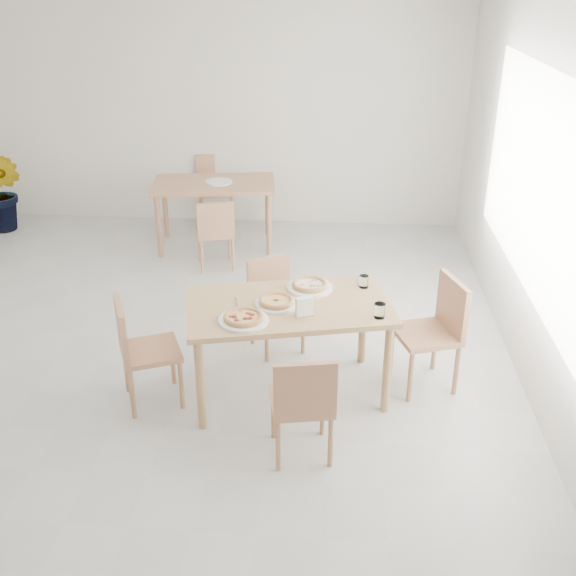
# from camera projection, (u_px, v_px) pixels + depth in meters

# --- Properties ---
(room) EXTENTS (7.28, 7.00, 7.00)m
(room) POSITION_uv_depth(u_px,v_px,m) (538.00, 184.00, 4.91)
(room) COLOR beige
(room) RESTS_ON ground
(main_table) EXTENTS (1.61, 1.14, 0.75)m
(main_table) POSITION_uv_depth(u_px,v_px,m) (288.00, 315.00, 4.86)
(main_table) COLOR tan
(main_table) RESTS_ON ground
(chair_south) EXTENTS (0.46, 0.46, 0.79)m
(chair_south) POSITION_uv_depth(u_px,v_px,m) (303.00, 400.00, 4.25)
(chair_south) COLOR tan
(chair_south) RESTS_ON ground
(chair_north) EXTENTS (0.51, 0.51, 0.77)m
(chair_north) POSITION_uv_depth(u_px,v_px,m) (274.00, 298.00, 5.60)
(chair_north) COLOR tan
(chair_north) RESTS_ON ground
(chair_west) EXTENTS (0.54, 0.54, 0.83)m
(chair_west) POSITION_uv_depth(u_px,v_px,m) (139.00, 346.00, 4.82)
(chair_west) COLOR tan
(chair_west) RESTS_ON ground
(chair_east) EXTENTS (0.55, 0.55, 0.87)m
(chair_east) POSITION_uv_depth(u_px,v_px,m) (437.00, 326.00, 5.03)
(chair_east) COLOR tan
(chair_east) RESTS_ON ground
(plate_margherita) EXTENTS (0.30, 0.30, 0.02)m
(plate_margherita) POSITION_uv_depth(u_px,v_px,m) (276.00, 304.00, 4.80)
(plate_margherita) COLOR white
(plate_margherita) RESTS_ON main_table
(plate_mushroom) EXTENTS (0.34, 0.34, 0.02)m
(plate_mushroom) POSITION_uv_depth(u_px,v_px,m) (310.00, 287.00, 5.05)
(plate_mushroom) COLOR white
(plate_mushroom) RESTS_ON main_table
(plate_pepperoni) EXTENTS (0.34, 0.34, 0.02)m
(plate_pepperoni) POSITION_uv_depth(u_px,v_px,m) (244.00, 320.00, 4.58)
(plate_pepperoni) COLOR white
(plate_pepperoni) RESTS_ON main_table
(pizza_margherita) EXTENTS (0.32, 0.32, 0.03)m
(pizza_margherita) POSITION_uv_depth(u_px,v_px,m) (276.00, 301.00, 4.79)
(pizza_margherita) COLOR tan
(pizza_margherita) RESTS_ON plate_margherita
(pizza_mushroom) EXTENTS (0.34, 0.34, 0.03)m
(pizza_mushroom) POSITION_uv_depth(u_px,v_px,m) (310.00, 285.00, 5.04)
(pizza_mushroom) COLOR tan
(pizza_mushroom) RESTS_ON plate_mushroom
(pizza_pepperoni) EXTENTS (0.28, 0.28, 0.03)m
(pizza_pepperoni) POSITION_uv_depth(u_px,v_px,m) (243.00, 317.00, 4.57)
(pizza_pepperoni) COLOR tan
(pizza_pepperoni) RESTS_ON plate_pepperoni
(tumbler_a) EXTENTS (0.08, 0.08, 0.10)m
(tumbler_a) POSITION_uv_depth(u_px,v_px,m) (380.00, 310.00, 4.62)
(tumbler_a) COLOR white
(tumbler_a) RESTS_ON main_table
(tumbler_b) EXTENTS (0.07, 0.07, 0.09)m
(tumbler_b) POSITION_uv_depth(u_px,v_px,m) (364.00, 281.00, 5.05)
(tumbler_b) COLOR white
(tumbler_b) RESTS_ON main_table
(napkin_holder) EXTENTS (0.14, 0.11, 0.14)m
(napkin_holder) POSITION_uv_depth(u_px,v_px,m) (304.00, 307.00, 4.62)
(napkin_holder) COLOR silver
(napkin_holder) RESTS_ON main_table
(fork_a) EXTENTS (0.06, 0.19, 0.01)m
(fork_a) POSITION_uv_depth(u_px,v_px,m) (237.00, 304.00, 4.82)
(fork_a) COLOR silver
(fork_a) RESTS_ON main_table
(fork_b) EXTENTS (0.02, 0.17, 0.01)m
(fork_b) POSITION_uv_depth(u_px,v_px,m) (358.00, 281.00, 5.17)
(fork_b) COLOR silver
(fork_b) RESTS_ON main_table
(second_table) EXTENTS (1.44, 0.94, 0.75)m
(second_table) POSITION_uv_depth(u_px,v_px,m) (214.00, 190.00, 7.57)
(second_table) COLOR tan
(second_table) RESTS_ON ground
(chair_back_s) EXTENTS (0.47, 0.47, 0.77)m
(chair_back_s) POSITION_uv_depth(u_px,v_px,m) (215.00, 230.00, 7.04)
(chair_back_s) COLOR tan
(chair_back_s) RESTS_ON ground
(chair_back_n) EXTENTS (0.51, 0.51, 0.84)m
(chair_back_n) POSITION_uv_depth(u_px,v_px,m) (214.00, 185.00, 8.35)
(chair_back_n) COLOR tan
(chair_back_n) RESTS_ON ground
(plate_empty) EXTENTS (0.30, 0.30, 0.02)m
(plate_empty) POSITION_uv_depth(u_px,v_px,m) (219.00, 182.00, 7.52)
(plate_empty) COLOR white
(plate_empty) RESTS_ON second_table
(potted_plant) EXTENTS (0.62, 0.55, 0.98)m
(potted_plant) POSITION_uv_depth(u_px,v_px,m) (2.00, 192.00, 8.07)
(potted_plant) COLOR #37681F
(potted_plant) RESTS_ON ground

